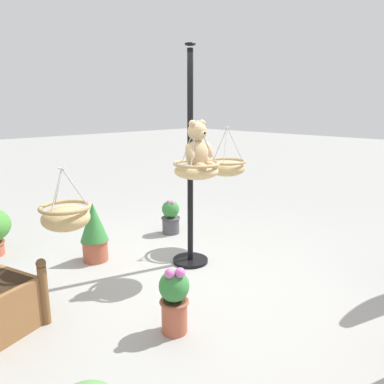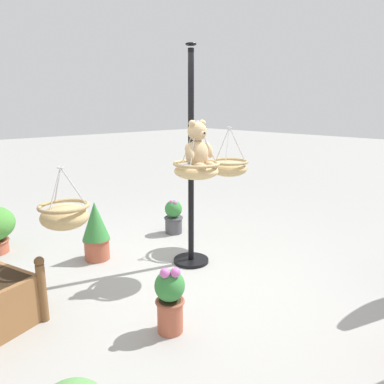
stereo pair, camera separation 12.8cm
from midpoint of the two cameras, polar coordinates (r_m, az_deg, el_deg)
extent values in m
plane|color=#9E9E99|center=(4.45, -1.27, -12.29)|extent=(40.00, 40.00, 0.00)
cylinder|color=black|center=(4.33, -1.12, 4.68)|extent=(0.07, 0.07, 2.55)
cylinder|color=black|center=(4.69, -1.05, -10.64)|extent=(0.44, 0.44, 0.04)
torus|color=black|center=(4.33, -1.21, 22.12)|extent=(0.12, 0.12, 0.02)
ellipsoid|color=tan|center=(4.06, -0.21, 3.30)|extent=(0.50, 0.50, 0.18)
torus|color=tan|center=(4.05, -0.21, 4.45)|extent=(0.52, 0.52, 0.04)
ellipsoid|color=silver|center=(4.06, -0.21, 3.58)|extent=(0.44, 0.44, 0.15)
cylinder|color=#B7B7BC|center=(3.91, -0.66, 7.55)|extent=(0.21, 0.13, 0.47)
cylinder|color=#B7B7BC|center=(4.05, 1.36, 7.75)|extent=(0.21, 0.13, 0.47)
cylinder|color=#B7B7BC|center=(4.10, -1.35, 7.82)|extent=(0.01, 0.24, 0.47)
torus|color=#B7B7BC|center=(4.00, -0.22, 11.01)|extent=(0.06, 0.06, 0.01)
ellipsoid|color=tan|center=(4.03, -0.11, 5.89)|extent=(0.27, 0.23, 0.32)
sphere|color=tan|center=(4.00, -0.12, 9.46)|extent=(0.25, 0.25, 0.21)
ellipsoid|color=#D9B683|center=(3.95, 0.68, 9.18)|extent=(0.11, 0.09, 0.07)
sphere|color=black|center=(3.93, 1.01, 9.20)|extent=(0.03, 0.03, 0.03)
sphere|color=tan|center=(4.05, 0.64, 10.71)|extent=(0.08, 0.08, 0.08)
sphere|color=tan|center=(3.94, -0.89, 10.64)|extent=(0.08, 0.08, 0.08)
ellipsoid|color=tan|center=(4.10, 1.66, 6.59)|extent=(0.09, 0.16, 0.21)
ellipsoid|color=tan|center=(3.90, -1.27, 6.24)|extent=(0.09, 0.16, 0.21)
ellipsoid|color=tan|center=(4.02, 1.82, 4.17)|extent=(0.10, 0.19, 0.10)
ellipsoid|color=tan|center=(3.91, 0.30, 3.92)|extent=(0.10, 0.19, 0.10)
ellipsoid|color=tan|center=(4.97, 4.65, 3.70)|extent=(0.50, 0.50, 0.21)
torus|color=tan|center=(4.96, 4.67, 4.78)|extent=(0.53, 0.53, 0.04)
cylinder|color=#B7B7BC|center=(4.81, 4.46, 7.27)|extent=(0.22, 0.13, 0.46)
cylinder|color=#B7B7BC|center=(4.97, 5.99, 7.43)|extent=(0.22, 0.13, 0.46)
cylinder|color=#B7B7BC|center=(5.00, 3.70, 7.51)|extent=(0.01, 0.24, 0.46)
torus|color=#B7B7BC|center=(4.91, 4.77, 10.06)|extent=(0.06, 0.06, 0.01)
ellipsoid|color=tan|center=(3.59, -20.09, -3.87)|extent=(0.44, 0.44, 0.23)
torus|color=tan|center=(3.56, -20.22, -2.25)|extent=(0.47, 0.47, 0.04)
cylinder|color=#B7B7BC|center=(3.44, -21.43, 0.23)|extent=(0.19, 0.12, 0.37)
cylinder|color=#B7B7BC|center=(3.51, -18.82, 0.69)|extent=(0.19, 0.12, 0.37)
cylinder|color=#B7B7BC|center=(3.61, -21.13, 0.84)|extent=(0.01, 0.21, 0.37)
torus|color=#B7B7BC|center=(3.49, -20.70, 3.50)|extent=(0.06, 0.06, 0.01)
cylinder|color=brown|center=(3.66, -23.08, -14.65)|extent=(0.08, 0.08, 0.55)
sphere|color=brown|center=(3.53, -23.54, -10.20)|extent=(0.09, 0.09, 0.09)
cylinder|color=#AD563D|center=(3.35, -3.92, -18.78)|extent=(0.22, 0.22, 0.30)
torus|color=#9C4E37|center=(3.28, -3.96, -16.73)|extent=(0.26, 0.26, 0.03)
cylinder|color=#382819|center=(3.28, -3.96, -16.81)|extent=(0.20, 0.20, 0.03)
ellipsoid|color=#38843D|center=(3.20, -4.00, -14.46)|extent=(0.26, 0.26, 0.27)
sphere|color=#D166B7|center=(3.09, -4.73, -12.58)|extent=(0.09, 0.09, 0.09)
sphere|color=#D166B7|center=(3.10, -3.07, -12.50)|extent=(0.09, 0.09, 0.09)
cylinder|color=#4C4C51|center=(5.66, -3.98, -5.20)|extent=(0.26, 0.26, 0.25)
torus|color=#444449|center=(5.63, -4.00, -4.08)|extent=(0.29, 0.29, 0.03)
cylinder|color=#382819|center=(5.63, -4.00, -4.13)|extent=(0.23, 0.23, 0.03)
ellipsoid|color=#38843D|center=(5.59, -4.03, -2.67)|extent=(0.26, 0.26, 0.27)
sphere|color=#D166B7|center=(5.52, -4.34, -1.56)|extent=(0.06, 0.06, 0.06)
sphere|color=#D166B7|center=(5.50, -3.74, -1.75)|extent=(0.07, 0.07, 0.07)
cylinder|color=#AD563D|center=(4.86, -15.61, -8.73)|extent=(0.31, 0.31, 0.28)
torus|color=#9C4E37|center=(4.82, -15.70, -7.32)|extent=(0.35, 0.35, 0.03)
cylinder|color=#382819|center=(4.82, -15.70, -7.38)|extent=(0.28, 0.28, 0.03)
cone|color=#38843D|center=(4.74, -15.90, -4.47)|extent=(0.34, 0.34, 0.48)
camera|label=1|loc=(0.06, -90.89, -0.21)|focal=34.12mm
camera|label=2|loc=(0.06, 89.11, 0.21)|focal=34.12mm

